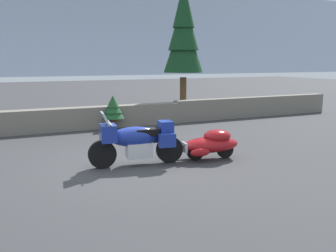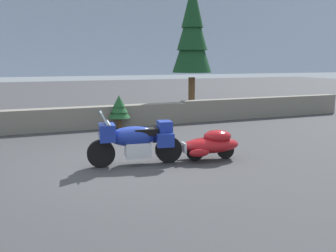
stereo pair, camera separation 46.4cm
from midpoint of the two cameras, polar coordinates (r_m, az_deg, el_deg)
The scene contains 7 objects.
ground_plane at distance 8.93m, azimuth -5.72°, elevation -6.21°, with size 80.00×80.00×0.00m, color #38383A.
stone_guard_wall at distance 13.89m, azimuth -13.01°, elevation 1.28°, with size 24.00×0.57×0.94m.
distant_ridgeline at distance 103.75m, azimuth -21.18°, elevation 12.39°, with size 240.00×80.00×16.00m, color #99A8BF.
touring_motorcycle at distance 8.87m, azimuth -3.61°, elevation -2.14°, with size 2.31×0.93×1.33m.
car_shaped_trailer at distance 9.46m, azimuth 8.06°, elevation -2.76°, with size 2.23×0.92×0.76m.
pine_tree_tall at distance 17.24m, azimuth 4.57°, elevation 14.29°, with size 1.81×1.81×6.04m.
pine_sapling_near at distance 13.75m, azimuth -6.60°, elevation 2.81°, with size 0.82×0.82×1.25m.
Camera 2 is at (-2.16, -8.33, 2.48)m, focal length 39.41 mm.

